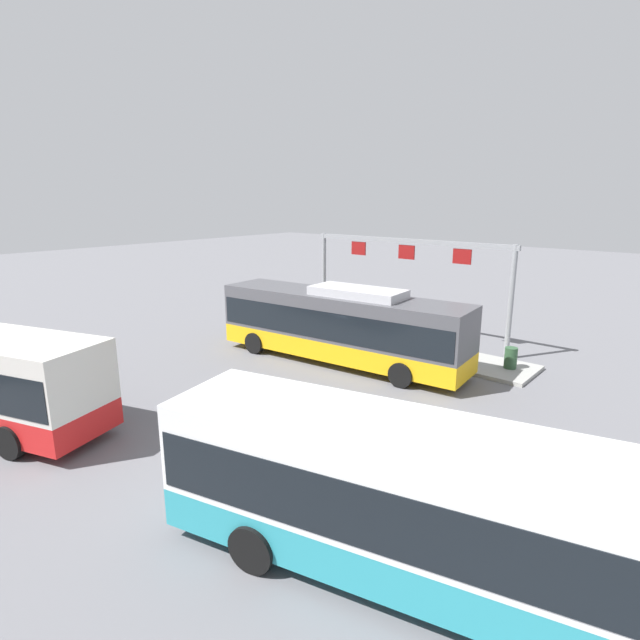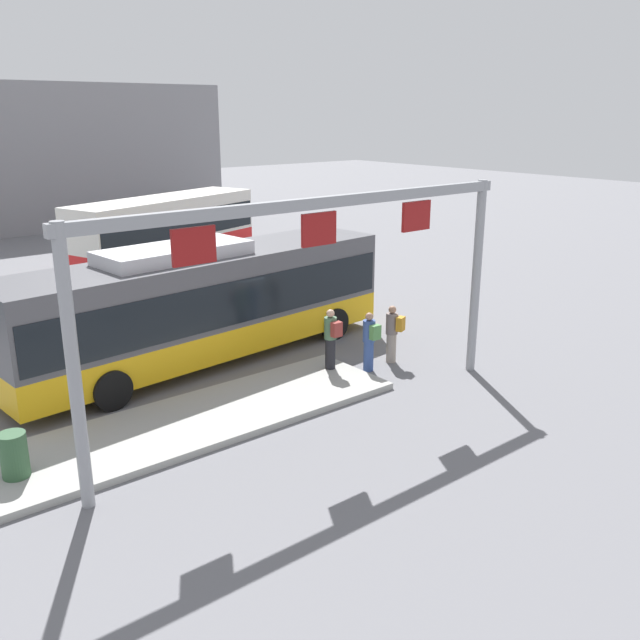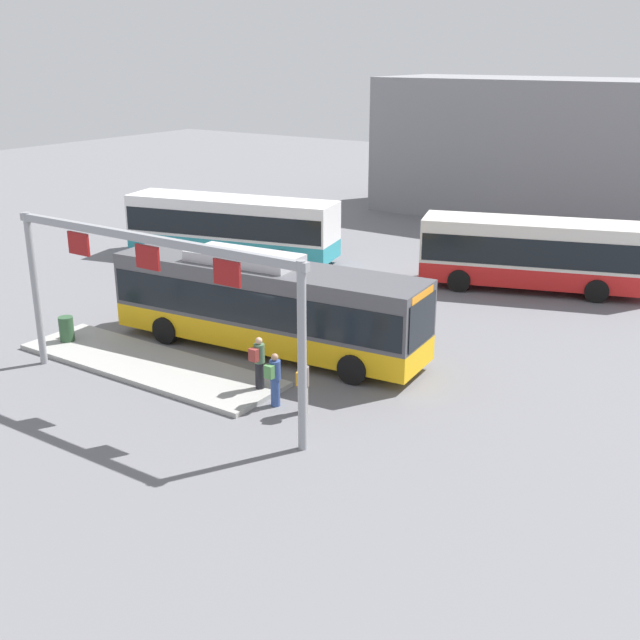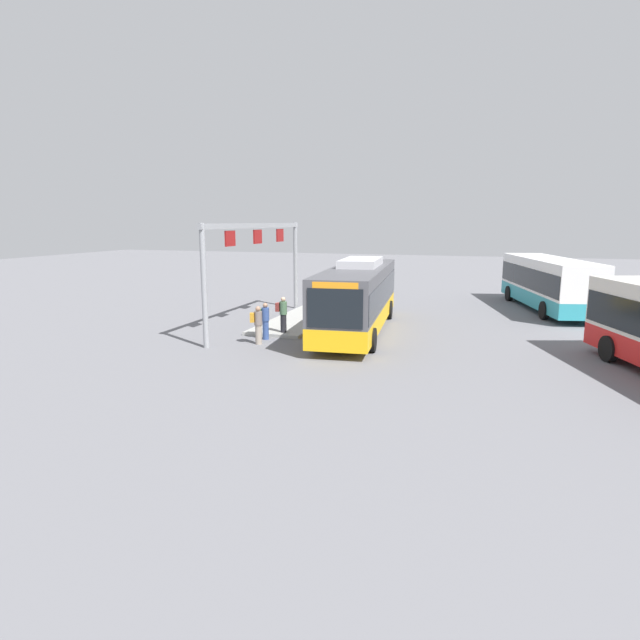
% 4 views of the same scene
% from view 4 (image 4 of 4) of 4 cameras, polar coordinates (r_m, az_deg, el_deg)
% --- Properties ---
extents(ground_plane, '(120.00, 120.00, 0.00)m').
position_cam_4_polar(ground_plane, '(25.58, 4.10, -1.20)').
color(ground_plane, slate).
extents(platform_curb, '(10.00, 2.80, 0.16)m').
position_cam_4_polar(platform_curb, '(28.76, -1.56, 0.31)').
color(platform_curb, '#9E9E99').
rests_on(platform_curb, ground).
extents(bus_main, '(11.81, 3.56, 3.46)m').
position_cam_4_polar(bus_main, '(25.28, 4.15, 2.83)').
color(bus_main, '#EAAD14').
rests_on(bus_main, ground).
extents(bus_background_right, '(11.18, 4.96, 3.10)m').
position_cam_4_polar(bus_background_right, '(34.21, 23.57, 3.96)').
color(bus_background_right, teal).
rests_on(bus_background_right, ground).
extents(person_boarding, '(0.48, 0.60, 1.67)m').
position_cam_4_polar(person_boarding, '(22.78, -6.81, -0.44)').
color(person_boarding, gray).
rests_on(person_boarding, ground).
extents(person_waiting_near, '(0.36, 0.54, 1.67)m').
position_cam_4_polar(person_waiting_near, '(23.69, -6.02, 0.00)').
color(person_waiting_near, '#334C8C').
rests_on(person_waiting_near, ground).
extents(person_waiting_mid, '(0.35, 0.53, 1.67)m').
position_cam_4_polar(person_waiting_mid, '(24.36, -4.08, 0.71)').
color(person_waiting_mid, black).
rests_on(person_waiting_mid, platform_curb).
extents(platform_sign_gantry, '(11.22, 0.24, 5.20)m').
position_cam_4_polar(platform_sign_gantry, '(26.92, -6.77, 7.61)').
color(platform_sign_gantry, gray).
rests_on(platform_sign_gantry, ground).
extents(trash_bin, '(0.52, 0.52, 0.90)m').
position_cam_4_polar(trash_bin, '(32.42, 0.50, 2.44)').
color(trash_bin, '#2D5133').
rests_on(trash_bin, platform_curb).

